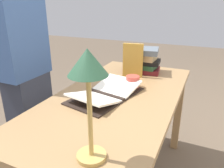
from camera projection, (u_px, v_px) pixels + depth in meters
name	position (u px, v px, depth m)	size (l,w,h in m)	color
reading_desk	(117.00, 109.00, 1.41)	(1.47, 0.72, 0.76)	#937047
open_book	(106.00, 93.00, 1.34)	(0.53, 0.37, 0.06)	black
book_stack_tall	(142.00, 60.00, 1.78)	(0.24, 0.30, 0.20)	maroon
book_standing_upright	(133.00, 60.00, 1.66)	(0.05, 0.15, 0.26)	#BC8933
reading_lamp	(88.00, 77.00, 0.71)	(0.13, 0.13, 0.42)	tan
coffee_mug	(133.00, 82.00, 1.47)	(0.12, 0.09, 0.08)	#B74238
person_reader	(25.00, 72.00, 1.59)	(0.36, 0.22, 1.68)	#2D3342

